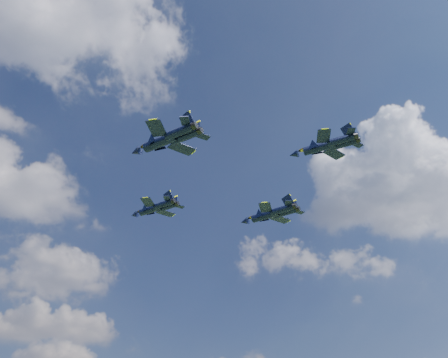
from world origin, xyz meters
TOP-DOWN VIEW (x-y plane):
  - jet_lead at (-16.87, 17.57)m, footprint 9.96×13.30m
  - jet_left at (-24.55, -8.01)m, footprint 11.62×15.53m
  - jet_right at (9.82, 12.53)m, footprint 11.90×16.00m
  - jet_slot at (3.92, -16.61)m, footprint 11.11×13.64m

SIDE VIEW (x-z plane):
  - jet_left at x=-24.55m, z-range 52.37..56.15m
  - jet_lead at x=-16.87m, z-range 52.88..56.12m
  - jet_slot at x=3.92m, z-range 55.20..58.62m
  - jet_right at x=9.82m, z-range 55.00..58.88m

